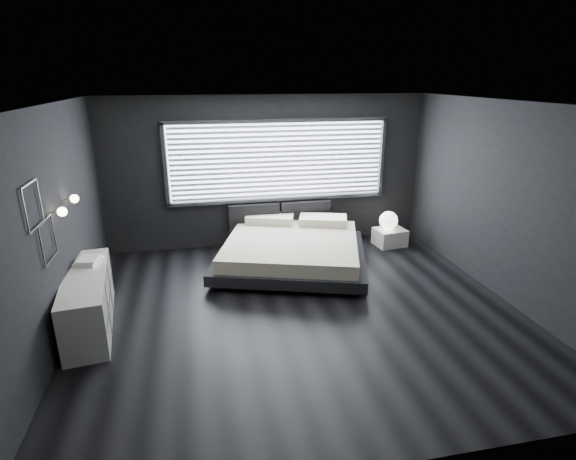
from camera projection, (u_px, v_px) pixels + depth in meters
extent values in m
plane|color=black|center=(300.00, 310.00, 6.30)|extent=(6.00, 6.00, 0.00)
plane|color=silver|center=(302.00, 103.00, 5.39)|extent=(6.00, 6.00, 0.00)
cube|color=black|center=(268.00, 172.00, 8.39)|extent=(6.00, 0.04, 2.80)
cube|color=black|center=(387.00, 323.00, 3.30)|extent=(6.00, 0.04, 2.80)
cube|color=black|center=(53.00, 230.00, 5.27)|extent=(0.04, 5.50, 2.80)
cube|color=black|center=(505.00, 202.00, 6.42)|extent=(0.04, 5.50, 2.80)
cube|color=white|center=(278.00, 161.00, 8.34)|extent=(4.00, 0.02, 1.38)
cube|color=#47474C|center=(165.00, 165.00, 7.92)|extent=(0.06, 0.08, 1.48)
cube|color=#47474C|center=(382.00, 157.00, 8.70)|extent=(0.06, 0.08, 1.48)
cube|color=#47474C|center=(278.00, 121.00, 8.07)|extent=(4.14, 0.08, 0.06)
cube|color=#47474C|center=(279.00, 199.00, 8.55)|extent=(4.14, 0.08, 0.06)
cube|color=silver|center=(279.00, 161.00, 8.28)|extent=(3.94, 0.03, 1.32)
cube|color=black|center=(254.00, 217.00, 8.50)|extent=(0.96, 0.16, 0.52)
cube|color=black|center=(305.00, 214.00, 8.69)|extent=(0.96, 0.16, 0.52)
cylinder|color=silver|center=(56.00, 212.00, 5.26)|extent=(0.10, 0.02, 0.02)
sphere|color=#FFE5B7|center=(62.00, 212.00, 5.28)|extent=(0.11, 0.11, 0.11)
cylinder|color=silver|center=(69.00, 199.00, 5.82)|extent=(0.10, 0.02, 0.02)
sphere|color=#FFE5B7|center=(74.00, 199.00, 5.83)|extent=(0.11, 0.11, 0.11)
cube|color=#47474C|center=(29.00, 184.00, 4.54)|extent=(0.01, 0.46, 0.02)
cube|color=#47474C|center=(37.00, 227.00, 4.70)|extent=(0.01, 0.46, 0.02)
cube|color=#47474C|center=(40.00, 200.00, 4.83)|extent=(0.01, 0.02, 0.46)
cube|color=#47474C|center=(25.00, 212.00, 4.41)|extent=(0.01, 0.02, 0.46)
cube|color=#47474C|center=(44.00, 220.00, 4.93)|extent=(0.01, 0.46, 0.02)
cube|color=#47474C|center=(52.00, 259.00, 5.08)|extent=(0.01, 0.46, 0.02)
cube|color=#47474C|center=(54.00, 233.00, 5.22)|extent=(0.01, 0.02, 0.46)
cube|color=#47474C|center=(42.00, 247.00, 4.79)|extent=(0.01, 0.02, 0.46)
cube|color=black|center=(219.00, 284.00, 6.98)|extent=(0.17, 0.17, 0.09)
cube|color=black|center=(356.00, 290.00, 6.77)|extent=(0.17, 0.17, 0.09)
cube|color=black|center=(243.00, 242.00, 8.75)|extent=(0.17, 0.17, 0.09)
cube|color=black|center=(352.00, 246.00, 8.55)|extent=(0.17, 0.17, 0.09)
cube|color=black|center=(292.00, 256.00, 7.72)|extent=(3.04, 2.96, 0.18)
cube|color=#BFB79A|center=(292.00, 245.00, 7.65)|extent=(2.73, 2.73, 0.22)
cube|color=beige|center=(270.00, 218.00, 8.46)|extent=(0.97, 0.71, 0.14)
cube|color=beige|center=(323.00, 220.00, 8.36)|extent=(0.97, 0.71, 0.14)
cube|color=white|center=(390.00, 237.00, 8.66)|extent=(0.61, 0.53, 0.32)
sphere|color=white|center=(388.00, 220.00, 8.56)|extent=(0.35, 0.35, 0.35)
cube|color=white|center=(88.00, 301.00, 5.79)|extent=(0.73, 1.88, 0.73)
cube|color=#47474C|center=(110.00, 298.00, 5.87)|extent=(0.23, 1.79, 0.71)
cube|color=white|center=(88.00, 261.00, 6.04)|extent=(0.35, 0.42, 0.04)
cube|color=white|center=(88.00, 259.00, 6.01)|extent=(0.27, 0.35, 0.03)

